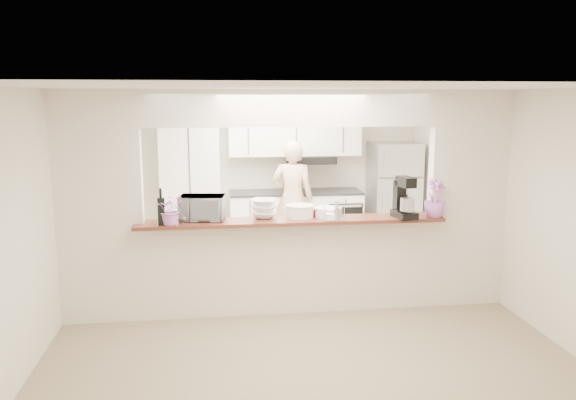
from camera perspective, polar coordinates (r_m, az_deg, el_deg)
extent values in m
plane|color=gray|center=(6.56, 0.33, -11.21)|extent=(6.00, 6.00, 0.00)
cube|color=silver|center=(8.01, -1.23, -7.13)|extent=(5.00, 2.90, 0.01)
cube|color=silver|center=(6.27, -18.57, -0.86)|extent=(0.90, 0.15, 2.50)
cube|color=silver|center=(6.80, 17.71, 0.03)|extent=(0.90, 0.15, 2.50)
cube|color=silver|center=(6.10, 0.35, 9.32)|extent=(3.20, 0.15, 0.40)
cube|color=silver|center=(6.38, 0.33, -6.82)|extent=(3.20, 0.15, 1.05)
cube|color=brown|center=(6.20, 0.40, -2.14)|extent=(3.40, 0.38, 0.04)
cube|color=white|center=(8.85, -9.84, 1.36)|extent=(0.90, 0.60, 2.10)
cube|color=white|center=(9.05, 0.78, -2.15)|extent=(2.10, 0.60, 0.90)
cube|color=#2E2F31|center=(8.96, 0.78, 0.78)|extent=(2.10, 0.62, 0.04)
cube|color=white|center=(8.98, 0.68, 6.94)|extent=(2.10, 0.35, 0.75)
cube|color=black|center=(8.95, 2.36, 4.12)|extent=(0.75, 0.45, 0.12)
cube|color=black|center=(8.89, 5.86, -2.11)|extent=(0.55, 0.02, 0.55)
cube|color=#B7B7BC|center=(9.29, 10.64, 0.51)|extent=(0.75, 0.70, 1.70)
imported|color=#CF6EB8|center=(6.02, -11.81, -0.97)|extent=(0.30, 0.26, 0.32)
cylinder|color=black|center=(6.03, -12.75, -1.14)|extent=(0.08, 0.08, 0.29)
cylinder|color=black|center=(6.00, -12.82, 0.69)|extent=(0.03, 0.03, 0.10)
cylinder|color=black|center=(6.03, -12.75, -1.28)|extent=(0.07, 0.07, 0.26)
cylinder|color=black|center=(6.00, -12.81, 0.36)|extent=(0.02, 0.02, 0.09)
imported|color=#A7A7AC|center=(6.21, -8.71, -0.79)|extent=(0.53, 0.39, 0.27)
imported|color=white|center=(6.23, -2.46, -0.90)|extent=(0.35, 0.35, 0.21)
cylinder|color=white|center=(6.27, 1.20, -1.18)|extent=(0.30, 0.30, 0.13)
cylinder|color=white|center=(6.26, 1.21, -0.54)|extent=(0.31, 0.31, 0.01)
cylinder|color=white|center=(6.33, 4.07, -1.26)|extent=(0.29, 0.29, 0.10)
cylinder|color=white|center=(6.32, 4.07, -0.79)|extent=(0.30, 0.30, 0.01)
cylinder|color=maroon|center=(6.34, 2.03, -1.31)|extent=(0.17, 0.17, 0.08)
cylinder|color=tan|center=(6.32, 0.68, -1.36)|extent=(0.16, 0.16, 0.07)
cube|color=silver|center=(6.17, 4.67, -1.96)|extent=(0.23, 0.14, 0.01)
cube|color=white|center=(6.17, 4.68, -1.65)|extent=(0.10, 0.10, 0.06)
cube|color=black|center=(6.38, 11.71, -1.45)|extent=(0.24, 0.33, 0.08)
cube|color=black|center=(6.44, 11.33, 0.52)|extent=(0.15, 0.13, 0.33)
cube|color=black|center=(6.31, 11.88, 1.82)|extent=(0.17, 0.28, 0.11)
cylinder|color=#B7B7BC|center=(6.30, 12.03, -0.43)|extent=(0.15, 0.15, 0.14)
imported|color=#CC72D5|center=(6.47, 14.70, 0.18)|extent=(0.30, 0.30, 0.43)
imported|color=#DAAD8D|center=(8.56, 0.44, 0.09)|extent=(0.73, 0.56, 1.77)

